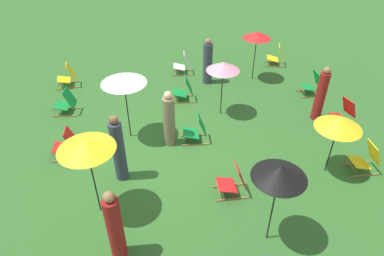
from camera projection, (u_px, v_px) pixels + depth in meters
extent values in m
plane|color=#2D6026|center=(149.00, 146.00, 9.54)|extent=(40.00, 40.00, 0.00)
cube|color=olive|center=(69.00, 108.00, 11.09)|extent=(0.12, 0.76, 0.04)
cube|color=olive|center=(65.00, 116.00, 10.74)|extent=(0.12, 0.76, 0.04)
cube|color=#148C38|center=(62.00, 105.00, 10.77)|extent=(0.53, 0.49, 0.13)
cube|color=#148C38|center=(70.00, 98.00, 10.61)|extent=(0.51, 0.30, 0.57)
cylinder|color=olive|center=(56.00, 107.00, 10.80)|extent=(0.44, 0.08, 0.03)
cube|color=olive|center=(334.00, 119.00, 10.58)|extent=(0.22, 0.75, 0.04)
cube|color=olive|center=(344.00, 127.00, 10.25)|extent=(0.22, 0.75, 0.04)
cube|color=red|center=(339.00, 117.00, 10.24)|extent=(0.57, 0.53, 0.13)
cube|color=red|center=(349.00, 107.00, 10.17)|extent=(0.52, 0.35, 0.57)
cylinder|color=olive|center=(333.00, 120.00, 10.22)|extent=(0.43, 0.13, 0.03)
cube|color=olive|center=(183.00, 96.00, 11.74)|extent=(0.09, 0.76, 0.04)
cube|color=olive|center=(183.00, 103.00, 11.38)|extent=(0.09, 0.76, 0.04)
cube|color=#148C38|center=(180.00, 93.00, 11.40)|extent=(0.51, 0.47, 0.13)
cube|color=#148C38|center=(189.00, 85.00, 11.26)|extent=(0.50, 0.28, 0.57)
cylinder|color=olive|center=(174.00, 95.00, 11.43)|extent=(0.44, 0.06, 0.03)
cube|color=olive|center=(306.00, 90.00, 12.06)|extent=(0.06, 0.76, 0.04)
cube|color=olive|center=(312.00, 97.00, 11.71)|extent=(0.06, 0.76, 0.04)
cube|color=#148C38|center=(308.00, 87.00, 11.72)|extent=(0.49, 0.45, 0.13)
cube|color=#148C38|center=(318.00, 79.00, 11.60)|extent=(0.49, 0.26, 0.57)
cylinder|color=olive|center=(302.00, 89.00, 11.73)|extent=(0.44, 0.04, 0.03)
cube|color=olive|center=(69.00, 150.00, 9.38)|extent=(0.06, 0.76, 0.04)
cube|color=olive|center=(66.00, 161.00, 9.03)|extent=(0.06, 0.76, 0.04)
cube|color=red|center=(62.00, 148.00, 9.05)|extent=(0.50, 0.45, 0.13)
cube|color=red|center=(71.00, 139.00, 8.91)|extent=(0.49, 0.26, 0.57)
cylinder|color=olive|center=(55.00, 151.00, 9.07)|extent=(0.44, 0.04, 0.03)
cube|color=olive|center=(274.00, 62.00, 13.93)|extent=(0.25, 0.74, 0.04)
cube|color=olive|center=(274.00, 67.00, 13.58)|extent=(0.25, 0.74, 0.04)
cube|color=yellow|center=(273.00, 58.00, 13.62)|extent=(0.58, 0.55, 0.13)
cube|color=yellow|center=(281.00, 52.00, 13.42)|extent=(0.53, 0.37, 0.57)
cylinder|color=olive|center=(267.00, 60.00, 13.68)|extent=(0.43, 0.15, 0.03)
cube|color=olive|center=(228.00, 186.00, 8.28)|extent=(0.04, 0.76, 0.04)
cube|color=olive|center=(232.00, 199.00, 7.93)|extent=(0.04, 0.76, 0.04)
cube|color=red|center=(227.00, 185.00, 7.95)|extent=(0.48, 0.44, 0.13)
cube|color=red|center=(240.00, 175.00, 7.82)|extent=(0.48, 0.25, 0.57)
cylinder|color=olive|center=(218.00, 188.00, 7.97)|extent=(0.44, 0.03, 0.03)
cube|color=olive|center=(194.00, 135.00, 9.92)|extent=(0.08, 0.76, 0.04)
cube|color=olive|center=(195.00, 145.00, 9.57)|extent=(0.08, 0.76, 0.04)
cube|color=#148C38|center=(191.00, 133.00, 9.59)|extent=(0.50, 0.46, 0.13)
cube|color=#148C38|center=(202.00, 124.00, 9.45)|extent=(0.49, 0.27, 0.57)
cylinder|color=olive|center=(184.00, 135.00, 9.62)|extent=(0.44, 0.05, 0.03)
cube|color=olive|center=(68.00, 83.00, 12.51)|extent=(0.14, 0.76, 0.04)
cube|color=olive|center=(68.00, 88.00, 12.17)|extent=(0.14, 0.76, 0.04)
cube|color=yellow|center=(64.00, 80.00, 12.17)|extent=(0.53, 0.49, 0.13)
cube|color=yellow|center=(71.00, 71.00, 12.07)|extent=(0.51, 0.31, 0.57)
cylinder|color=olive|center=(58.00, 82.00, 12.17)|extent=(0.44, 0.09, 0.03)
cube|color=olive|center=(356.00, 164.00, 8.92)|extent=(0.05, 0.76, 0.04)
cube|color=olive|center=(365.00, 175.00, 8.57)|extent=(0.05, 0.76, 0.04)
cube|color=yellow|center=(359.00, 162.00, 8.59)|extent=(0.49, 0.44, 0.13)
cube|color=yellow|center=(374.00, 153.00, 8.46)|extent=(0.49, 0.26, 0.57)
cylinder|color=olive|center=(351.00, 165.00, 8.61)|extent=(0.44, 0.04, 0.03)
cube|color=olive|center=(182.00, 70.00, 13.34)|extent=(0.12, 0.76, 0.04)
cube|color=olive|center=(182.00, 75.00, 12.98)|extent=(0.12, 0.76, 0.04)
cube|color=white|center=(179.00, 67.00, 13.01)|extent=(0.52, 0.48, 0.13)
cube|color=white|center=(187.00, 60.00, 12.85)|extent=(0.50, 0.30, 0.57)
cylinder|color=olive|center=(174.00, 69.00, 13.04)|extent=(0.44, 0.07, 0.03)
cylinder|color=black|center=(332.00, 145.00, 8.28)|extent=(0.03, 0.03, 1.62)
cone|color=yellow|center=(339.00, 122.00, 7.88)|extent=(1.09, 1.09, 0.31)
cylinder|color=black|center=(127.00, 107.00, 9.36)|extent=(0.03, 0.03, 1.96)
cone|color=white|center=(123.00, 78.00, 8.85)|extent=(1.20, 1.20, 0.26)
cylinder|color=black|center=(222.00, 89.00, 10.40)|extent=(0.03, 0.03, 1.73)
cone|color=pink|center=(223.00, 66.00, 9.95)|extent=(0.99, 0.99, 0.26)
cylinder|color=black|center=(93.00, 178.00, 7.12)|extent=(0.03, 0.03, 1.99)
cone|color=yellow|center=(86.00, 144.00, 6.59)|extent=(1.15, 1.15, 0.26)
cylinder|color=black|center=(273.00, 205.00, 6.54)|extent=(0.03, 0.03, 1.94)
cone|color=black|center=(280.00, 172.00, 6.03)|extent=(1.01, 1.01, 0.26)
cylinder|color=black|center=(255.00, 57.00, 12.27)|extent=(0.03, 0.03, 1.79)
cone|color=red|center=(257.00, 35.00, 11.80)|extent=(0.99, 0.99, 0.23)
cylinder|color=#333847|center=(119.00, 152.00, 8.09)|extent=(0.32, 0.32, 1.62)
sphere|color=brown|center=(114.00, 120.00, 7.56)|extent=(0.21, 0.21, 0.21)
cylinder|color=maroon|center=(320.00, 97.00, 10.23)|extent=(0.41, 0.41, 1.54)
sphere|color=#936647|center=(327.00, 70.00, 9.72)|extent=(0.20, 0.20, 0.20)
cylinder|color=#72664C|center=(169.00, 122.00, 9.24)|extent=(0.45, 0.45, 1.45)
sphere|color=tan|center=(168.00, 95.00, 8.76)|extent=(0.22, 0.22, 0.22)
cylinder|color=#333847|center=(208.00, 64.00, 12.16)|extent=(0.41, 0.41, 1.47)
sphere|color=#936647|center=(208.00, 41.00, 11.67)|extent=(0.21, 0.21, 0.21)
cylinder|color=maroon|center=(115.00, 229.00, 6.35)|extent=(0.42, 0.42, 1.52)
sphere|color=#936647|center=(109.00, 197.00, 5.85)|extent=(0.21, 0.21, 0.21)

